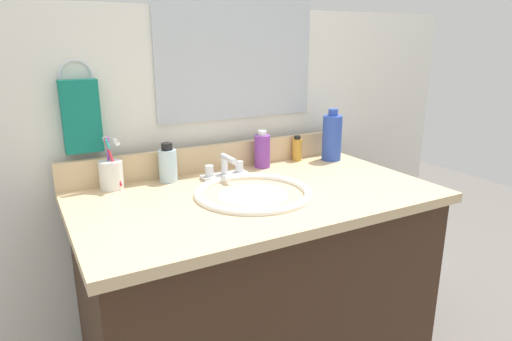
# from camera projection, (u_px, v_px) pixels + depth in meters

# --- Properties ---
(vanity_cabinet) EXTENTS (1.03, 0.56, 0.72)m
(vanity_cabinet) POSITION_uv_depth(u_px,v_px,m) (258.00, 305.00, 1.45)
(vanity_cabinet) COLOR #382316
(vanity_cabinet) RESTS_ON ground_plane
(countertop) EXTENTS (1.07, 0.60, 0.03)m
(countertop) POSITION_uv_depth(u_px,v_px,m) (258.00, 197.00, 1.34)
(countertop) COLOR #D1B284
(countertop) RESTS_ON vanity_cabinet
(backsplash) EXTENTS (1.07, 0.02, 0.09)m
(backsplash) POSITION_uv_depth(u_px,v_px,m) (218.00, 157.00, 1.57)
(backsplash) COLOR #D1B284
(backsplash) RESTS_ON countertop
(back_wall) EXTENTS (2.17, 0.04, 1.30)m
(back_wall) POSITION_uv_depth(u_px,v_px,m) (212.00, 191.00, 1.66)
(back_wall) COLOR silver
(back_wall) RESTS_ON ground_plane
(mirror_panel) EXTENTS (0.60, 0.01, 0.56)m
(mirror_panel) POSITION_uv_depth(u_px,v_px,m) (237.00, 38.00, 1.53)
(mirror_panel) COLOR #B2BCC6
(towel_ring) EXTENTS (0.10, 0.01, 0.10)m
(towel_ring) POSITION_uv_depth(u_px,v_px,m) (76.00, 76.00, 1.32)
(towel_ring) COLOR silver
(hand_towel) EXTENTS (0.11, 0.04, 0.22)m
(hand_towel) POSITION_uv_depth(u_px,v_px,m) (81.00, 117.00, 1.34)
(hand_towel) COLOR #147260
(sink_basin) EXTENTS (0.35, 0.35, 0.11)m
(sink_basin) POSITION_uv_depth(u_px,v_px,m) (253.00, 204.00, 1.33)
(sink_basin) COLOR white
(sink_basin) RESTS_ON countertop
(faucet) EXTENTS (0.16, 0.10, 0.08)m
(faucet) POSITION_uv_depth(u_px,v_px,m) (225.00, 170.00, 1.47)
(faucet) COLOR silver
(faucet) RESTS_ON countertop
(bottle_shampoo_blue) EXTENTS (0.07, 0.07, 0.20)m
(bottle_shampoo_blue) POSITION_uv_depth(u_px,v_px,m) (332.00, 137.00, 1.68)
(bottle_shampoo_blue) COLOR #2D4CB2
(bottle_shampoo_blue) RESTS_ON countertop
(bottle_cream_purple) EXTENTS (0.06, 0.06, 0.13)m
(bottle_cream_purple) POSITION_uv_depth(u_px,v_px,m) (262.00, 151.00, 1.59)
(bottle_cream_purple) COLOR #7A3899
(bottle_cream_purple) RESTS_ON countertop
(bottle_gel_clear) EXTENTS (0.06, 0.06, 0.13)m
(bottle_gel_clear) POSITION_uv_depth(u_px,v_px,m) (168.00, 164.00, 1.43)
(bottle_gel_clear) COLOR silver
(bottle_gel_clear) RESTS_ON countertop
(bottle_oil_amber) EXTENTS (0.04, 0.04, 0.10)m
(bottle_oil_amber) POSITION_uv_depth(u_px,v_px,m) (297.00, 149.00, 1.68)
(bottle_oil_amber) COLOR gold
(bottle_oil_amber) RESTS_ON countertop
(cup_white_ceramic) EXTENTS (0.07, 0.08, 0.16)m
(cup_white_ceramic) POSITION_uv_depth(u_px,v_px,m) (111.00, 174.00, 1.36)
(cup_white_ceramic) COLOR white
(cup_white_ceramic) RESTS_ON countertop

